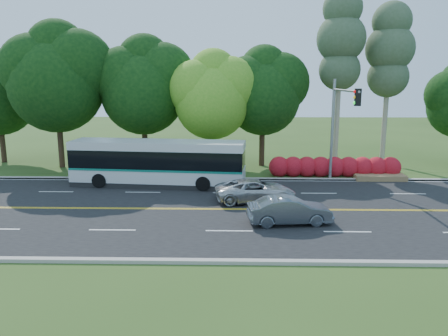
{
  "coord_description": "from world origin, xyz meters",
  "views": [
    {
      "loc": [
        -0.31,
        -22.89,
        6.95
      ],
      "look_at": [
        -0.87,
        2.0,
        1.9
      ],
      "focal_mm": 35.0,
      "sensor_mm": 36.0,
      "label": 1
    }
  ],
  "objects_px": {
    "sedan": "(290,210)",
    "suv": "(255,190)",
    "transit_bus": "(158,164)",
    "traffic_signal": "(340,116)"
  },
  "relations": [
    {
      "from": "sedan",
      "to": "traffic_signal",
      "type": "bearing_deg",
      "value": -34.38
    },
    {
      "from": "sedan",
      "to": "suv",
      "type": "xyz_separation_m",
      "value": [
        -1.47,
        3.97,
        -0.02
      ]
    },
    {
      "from": "traffic_signal",
      "to": "transit_bus",
      "type": "relative_size",
      "value": 0.6
    },
    {
      "from": "transit_bus",
      "to": "suv",
      "type": "bearing_deg",
      "value": -25.27
    },
    {
      "from": "sedan",
      "to": "suv",
      "type": "distance_m",
      "value": 4.24
    },
    {
      "from": "traffic_signal",
      "to": "sedan",
      "type": "distance_m",
      "value": 9.65
    },
    {
      "from": "transit_bus",
      "to": "sedan",
      "type": "height_order",
      "value": "transit_bus"
    },
    {
      "from": "transit_bus",
      "to": "sedan",
      "type": "relative_size",
      "value": 2.85
    },
    {
      "from": "transit_bus",
      "to": "suv",
      "type": "xyz_separation_m",
      "value": [
        6.29,
        -3.77,
        -0.83
      ]
    },
    {
      "from": "sedan",
      "to": "suv",
      "type": "height_order",
      "value": "sedan"
    }
  ]
}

